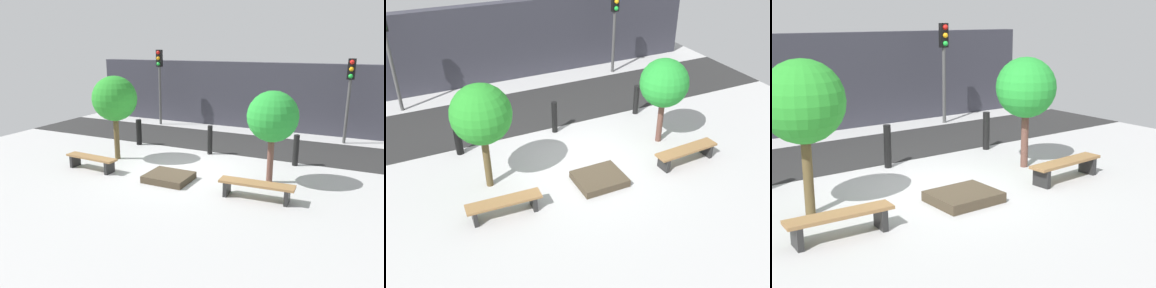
# 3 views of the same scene
# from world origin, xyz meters

# --- Properties ---
(ground_plane) EXTENTS (18.00, 18.00, 0.00)m
(ground_plane) POSITION_xyz_m (0.00, 0.00, 0.00)
(ground_plane) COLOR #ADADAD
(road_strip) EXTENTS (18.00, 3.15, 0.01)m
(road_strip) POSITION_xyz_m (0.00, 3.93, 0.01)
(road_strip) COLOR #282828
(road_strip) RESTS_ON ground
(building_facade) EXTENTS (16.20, 0.50, 3.01)m
(building_facade) POSITION_xyz_m (0.00, 7.05, 1.50)
(building_facade) COLOR #33333D
(building_facade) RESTS_ON ground
(bench_left) EXTENTS (1.79, 0.48, 0.43)m
(bench_left) POSITION_xyz_m (-2.63, -1.09, 0.31)
(bench_left) COLOR black
(bench_left) RESTS_ON ground
(bench_right) EXTENTS (1.92, 0.52, 0.44)m
(bench_right) POSITION_xyz_m (2.63, -1.09, 0.32)
(bench_right) COLOR black
(bench_right) RESTS_ON ground
(planter_bed) EXTENTS (1.26, 1.07, 0.20)m
(planter_bed) POSITION_xyz_m (0.00, -0.89, 0.10)
(planter_bed) COLOR #44392A
(planter_bed) RESTS_ON ground
(tree_behind_left_bench) EXTENTS (1.49, 1.49, 2.81)m
(tree_behind_left_bench) POSITION_xyz_m (-2.63, 0.23, 2.05)
(tree_behind_left_bench) COLOR brown
(tree_behind_left_bench) RESTS_ON ground
(tree_behind_right_bench) EXTENTS (1.41, 1.41, 2.60)m
(tree_behind_right_bench) POSITION_xyz_m (2.63, 0.23, 1.88)
(tree_behind_right_bench) COLOR brown
(tree_behind_right_bench) RESTS_ON ground
(bollard_left) EXTENTS (0.17, 0.17, 1.03)m
(bollard_left) POSITION_xyz_m (0.00, 2.10, 0.52)
(bollard_left) COLOR black
(bollard_left) RESTS_ON ground
(bollard_center) EXTENTS (0.18, 0.18, 1.01)m
(bollard_center) POSITION_xyz_m (2.99, 2.10, 0.51)
(bollard_center) COLOR black
(bollard_center) RESTS_ON ground
(traffic_light_mid_west) EXTENTS (0.28, 0.27, 3.28)m
(traffic_light_mid_west) POSITION_xyz_m (4.19, 5.79, 2.28)
(traffic_light_mid_west) COLOR #4A4A4A
(traffic_light_mid_west) RESTS_ON ground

